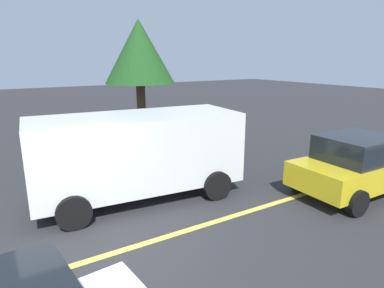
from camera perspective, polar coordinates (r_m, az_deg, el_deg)
The scene contains 5 objects.
ground_plane at distance 6.70m, azimuth -16.30°, elevation -18.42°, with size 80.00×80.00×0.00m, color #2D2D30.
lane_marking_centre at distance 7.86m, azimuth 5.72°, elevation -12.60°, with size 28.00×0.16×0.01m, color #E0D14C.
white_van at distance 8.64m, azimuth -9.12°, elevation -1.19°, with size 5.37×2.67×2.20m.
car_yellow_far_lane at distance 10.00m, azimuth 26.59°, elevation -3.18°, with size 3.88×2.08×1.60m.
tree_left_verge at distance 13.78m, azimuth -9.02°, elevation 15.19°, with size 2.79×2.79×5.07m.
Camera 1 is at (-1.33, -5.50, 3.57)m, focal length 31.14 mm.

